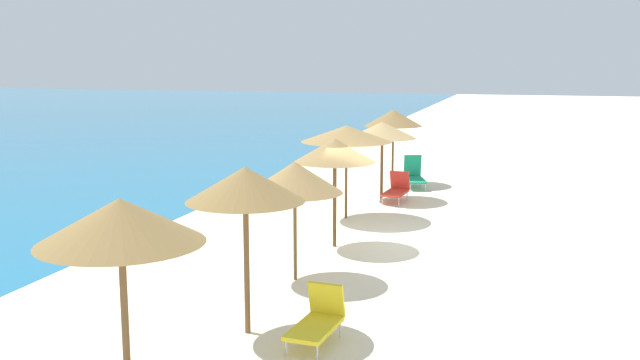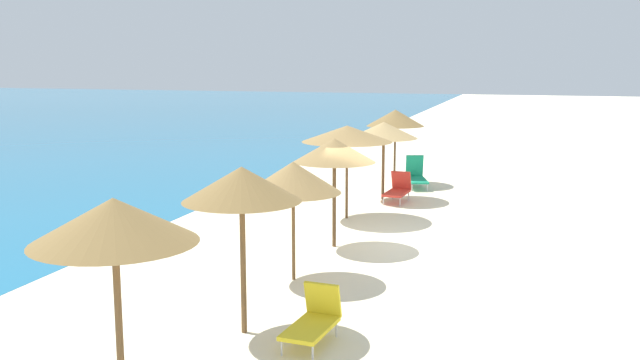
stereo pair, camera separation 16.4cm
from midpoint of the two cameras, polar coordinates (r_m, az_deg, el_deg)
name	(u,v)px [view 2 (the right image)]	position (r m, az deg, el deg)	size (l,w,h in m)	color
ground_plane	(383,244)	(18.12, 5.31, -5.11)	(160.00, 160.00, 0.00)	beige
beach_umbrella_0	(114,221)	(9.25, -15.57, -3.18)	(2.11, 2.11, 2.89)	brown
beach_umbrella_1	(242,185)	(11.82, -5.85, -0.38)	(1.98, 1.98, 2.85)	brown
beach_umbrella_2	(293,177)	(14.74, -1.83, 0.21)	(2.00, 2.00, 2.51)	brown
beach_umbrella_3	(334,151)	(17.40, 1.42, 2.34)	(2.01, 2.01, 2.69)	brown
beach_umbrella_4	(347,134)	(20.58, 2.39, 3.68)	(2.61, 2.61, 2.71)	brown
beach_umbrella_5	(384,130)	(23.52, 5.28, 3.95)	(2.23, 2.23, 2.57)	brown
beach_umbrella_6	(395,118)	(26.56, 6.18, 4.92)	(2.12, 2.12, 2.76)	brown
lounge_chair_0	(416,175)	(26.15, 7.83, 0.36)	(1.60, 1.07, 1.13)	#199972
lounge_chair_1	(314,320)	(11.90, -0.09, -11.04)	(1.32, 0.72, 0.91)	yellow
lounge_chair_2	(398,189)	(23.45, 6.40, -0.74)	(1.39, 0.74, 0.95)	red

